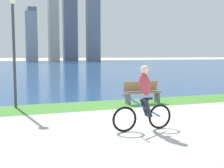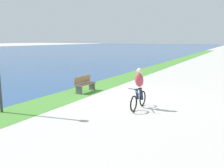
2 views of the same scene
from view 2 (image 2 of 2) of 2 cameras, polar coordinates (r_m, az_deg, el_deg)
name	(u,v)px [view 2 (image 2 of 2)]	position (r m, az deg, el deg)	size (l,w,h in m)	color
ground_plane	(126,99)	(12.46, 3.23, -3.31)	(300.00, 300.00, 0.00)	#B2AFA8
grass_strip_bayside	(78,93)	(13.87, -7.76, -1.99)	(120.00, 2.05, 0.01)	#478433
cyclist_lead	(139,89)	(10.57, 6.07, -1.10)	(1.68, 0.52, 1.71)	black
bench_near_path	(85,84)	(14.02, -6.16, 0.03)	(1.50, 0.47, 0.90)	olive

